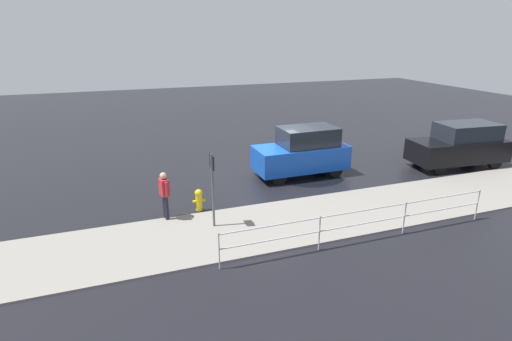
% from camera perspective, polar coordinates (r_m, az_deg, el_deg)
% --- Properties ---
extents(ground_plane, '(60.00, 60.00, 0.00)m').
position_cam_1_polar(ground_plane, '(17.02, 3.06, -0.73)').
color(ground_plane, black).
extents(kerb_strip, '(24.00, 3.20, 0.04)m').
position_cam_1_polar(kerb_strip, '(13.54, 9.95, -6.34)').
color(kerb_strip, gray).
rests_on(kerb_strip, ground).
extents(moving_hatchback, '(3.92, 1.74, 2.06)m').
position_cam_1_polar(moving_hatchback, '(16.89, 6.66, 2.67)').
color(moving_hatchback, blue).
rests_on(moving_hatchback, ground).
extents(parked_sedan, '(4.44, 2.14, 1.98)m').
position_cam_1_polar(parked_sedan, '(20.10, 27.15, 3.24)').
color(parked_sedan, black).
rests_on(parked_sedan, ground).
extents(fire_hydrant, '(0.42, 0.31, 0.80)m').
position_cam_1_polar(fire_hydrant, '(13.65, -8.16, -4.26)').
color(fire_hydrant, gold).
rests_on(fire_hydrant, ground).
extents(pedestrian, '(0.31, 0.56, 1.62)m').
position_cam_1_polar(pedestrian, '(13.07, -12.94, -3.02)').
color(pedestrian, '#B2262D').
rests_on(pedestrian, ground).
extents(metal_railing, '(8.62, 0.04, 1.05)m').
position_cam_1_polar(metal_railing, '(11.91, 15.21, -6.63)').
color(metal_railing, '#B7BABF').
rests_on(metal_railing, ground).
extents(sign_post, '(0.07, 0.44, 2.40)m').
position_cam_1_polar(sign_post, '(12.07, -6.24, -1.35)').
color(sign_post, '#4C4C51').
rests_on(sign_post, ground).
extents(puddle_patch, '(3.16, 3.16, 0.01)m').
position_cam_1_polar(puddle_patch, '(17.31, 7.45, -0.50)').
color(puddle_patch, black).
rests_on(puddle_patch, ground).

